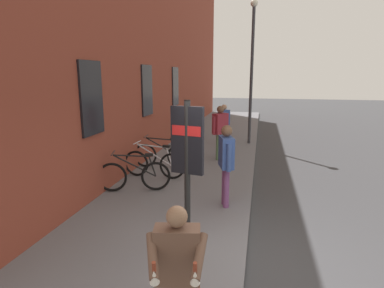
% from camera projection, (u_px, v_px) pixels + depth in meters
% --- Properties ---
extents(ground, '(60.00, 60.00, 0.00)m').
position_uv_depth(ground, '(286.00, 166.00, 10.37)').
color(ground, '#38383A').
extents(sidewalk_pavement, '(24.00, 3.50, 0.12)m').
position_uv_depth(sidewalk_pavement, '(211.00, 147.00, 12.83)').
color(sidewalk_pavement, slate).
rests_on(sidewalk_pavement, ground).
extents(station_facade, '(22.00, 0.65, 9.26)m').
position_uv_depth(station_facade, '(167.00, 32.00, 13.23)').
color(station_facade, brown).
rests_on(station_facade, ground).
extents(bicycle_by_door, '(0.65, 1.71, 0.97)m').
position_uv_depth(bicycle_by_door, '(134.00, 176.00, 7.78)').
color(bicycle_by_door, black).
rests_on(bicycle_by_door, sidewalk_pavement).
extents(bicycle_mid_rack, '(0.48, 1.77, 0.97)m').
position_uv_depth(bicycle_mid_rack, '(154.00, 164.00, 8.80)').
color(bicycle_mid_rack, black).
rests_on(bicycle_mid_rack, sidewalk_pavement).
extents(bicycle_far_end, '(0.48, 1.77, 0.97)m').
position_uv_depth(bicycle_far_end, '(162.00, 155.00, 9.76)').
color(bicycle_far_end, black).
rests_on(bicycle_far_end, sidewalk_pavement).
extents(transit_info_sign, '(0.19, 0.56, 2.40)m').
position_uv_depth(transit_info_sign, '(187.00, 150.00, 5.18)').
color(transit_info_sign, black).
rests_on(transit_info_sign, sidewalk_pavement).
extents(pedestrian_crossing_street, '(0.64, 0.39, 1.76)m').
position_uv_depth(pedestrian_crossing_street, '(226.00, 158.00, 6.75)').
color(pedestrian_crossing_street, '#723F72').
rests_on(pedestrian_crossing_street, sidewalk_pavement).
extents(pedestrian_by_facade, '(0.51, 0.47, 1.61)m').
position_uv_depth(pedestrian_by_facade, '(224.00, 120.00, 12.89)').
color(pedestrian_by_facade, '#4C724C').
rests_on(pedestrian_by_facade, sidewalk_pavement).
extents(pedestrian_near_bus, '(0.57, 0.51, 1.79)m').
position_uv_depth(pedestrian_near_bus, '(220.00, 127.00, 10.51)').
color(pedestrian_near_bus, '#4C724C').
rests_on(pedestrian_near_bus, sidewalk_pavement).
extents(tourist_with_hotdogs, '(0.60, 0.60, 1.57)m').
position_uv_depth(tourist_with_hotdogs, '(177.00, 264.00, 3.14)').
color(tourist_with_hotdogs, '#723F72').
rests_on(tourist_with_hotdogs, sidewalk_pavement).
extents(street_lamp, '(0.28, 0.28, 5.56)m').
position_uv_depth(street_lamp, '(252.00, 62.00, 12.58)').
color(street_lamp, '#333338').
rests_on(street_lamp, sidewalk_pavement).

